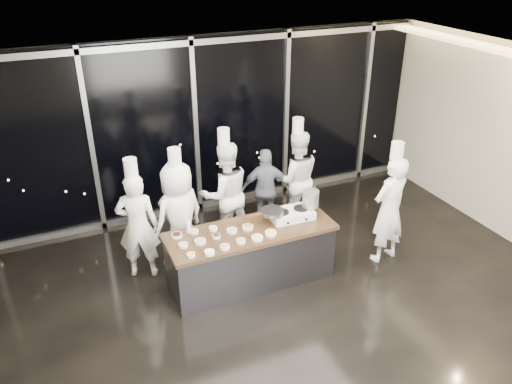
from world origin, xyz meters
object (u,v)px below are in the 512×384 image
Objects in this scene: stock_pot at (310,198)px; chef_right at (296,178)px; chef_far_left at (138,225)px; stove at (291,214)px; demo_counter at (251,256)px; chef_left at (179,216)px; chef_side at (389,209)px; frying_pan at (272,212)px; chef_center at (225,193)px; guest at (266,190)px.

chef_right is (0.41, 1.23, -0.28)m from stock_pot.
chef_far_left is at bearing 162.41° from stock_pot.
demo_counter is at bearing -171.59° from stove.
chef_left is (-1.52, 0.74, -0.08)m from stove.
chef_side reaches higher than chef_far_left.
demo_counter is 1.96m from chef_right.
frying_pan is at bearing 126.73° from chef_left.
stock_pot is at bearing 0.29° from frying_pan.
chef_right is at bearing 42.50° from demo_counter.
chef_center reaches higher than chef_left.
chef_right is (2.24, 0.48, -0.00)m from chef_left.
chef_right is (1.35, 0.09, -0.02)m from chef_center.
demo_counter is 1.24m from chef_left.
frying_pan is 1.17m from chef_center.
stove is 0.34× the size of chef_far_left.
chef_side is (1.82, -0.39, -0.16)m from frying_pan.
frying_pan is at bearing 62.84° from chef_right.
chef_right is at bearing -166.95° from guest.
stock_pot is at bearing 114.11° from guest.
chef_left is 3.23m from chef_side.
chef_far_left is (-1.83, 0.76, -0.20)m from frying_pan.
stove reaches higher than demo_counter.
stock_pot is 0.13× the size of chef_right.
chef_far_left reaches higher than frying_pan.
demo_counter is 0.86m from stove.
chef_side is (1.20, -0.36, -0.26)m from stock_pot.
stock_pot is 1.35m from guest.
chef_side is at bearing 137.77° from chef_left.
chef_left is at bearing 157.62° from stock_pot.
stock_pot is 0.13× the size of chef_left.
frying_pan is at bearing -179.88° from stove.
chef_far_left is (-1.45, 0.84, 0.42)m from demo_counter.
chef_right is (0.55, -0.05, 0.14)m from guest.
chef_right reaches higher than stock_pot.
stock_pot is at bearing 0.46° from stove.
chef_center is (-0.63, 1.13, -0.06)m from stove.
chef_left is at bearing 23.45° from chef_center.
chef_center is (1.51, 0.36, 0.04)m from chef_far_left.
chef_left reaches higher than guest.
chef_side is (3.65, -1.14, 0.04)m from chef_far_left.
chef_center is 0.83m from guest.
stove is at bearing 131.95° from chef_left.
chef_right is (2.87, 0.45, 0.02)m from chef_far_left.
stove is at bearing 178.21° from stock_pot.
chef_center is at bearing -178.45° from chef_left.
chef_left reaches higher than chef_right.
guest is 0.74× the size of chef_side.
demo_counter is 1.29m from chef_center.
frying_pan is 1.42m from chef_left.
chef_right reaches higher than stove.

